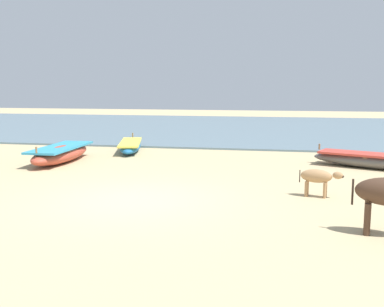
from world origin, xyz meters
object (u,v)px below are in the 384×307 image
Objects in this scene: fishing_boat_2 at (378,161)px; calf_near_tan at (318,177)px; fishing_boat_6 at (130,146)px; fishing_boat_4 at (61,153)px.

fishing_boat_2 is 4.14× the size of calf_near_tan.
calf_near_tan reaches higher than fishing_boat_6.
fishing_boat_2 reaches higher than calf_near_tan.
fishing_boat_4 reaches higher than calf_near_tan.
fishing_boat_2 is 9.40m from fishing_boat_6.
fishing_boat_4 is 3.37m from fishing_boat_6.
fishing_boat_6 is (1.54, 3.00, -0.08)m from fishing_boat_4.
fishing_boat_2 is 10.70m from fishing_boat_4.
fishing_boat_6 is 3.52× the size of calf_near_tan.
calf_near_tan is (6.93, -6.52, 0.26)m from fishing_boat_6.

